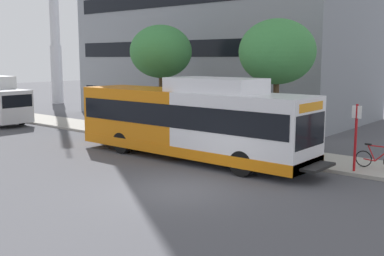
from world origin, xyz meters
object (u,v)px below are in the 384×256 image
at_px(transit_bus, 190,121).
at_px(street_tree_near_stop, 277,52).
at_px(bus_stop_sign_pole, 356,132).
at_px(street_tree_mid_block, 161,52).
at_px(bicycle_parked, 378,158).

bearing_deg(transit_bus, street_tree_near_stop, -24.92).
xyz_separation_m(transit_bus, street_tree_near_stop, (4.13, -1.92, 3.05)).
bearing_deg(bus_stop_sign_pole, street_tree_mid_block, 79.84).
height_order(bus_stop_sign_pole, street_tree_mid_block, street_tree_mid_block).
height_order(transit_bus, bicycle_parked, transit_bus).
xyz_separation_m(bicycle_parked, street_tree_mid_block, (1.28, 12.93, 4.26)).
distance_m(transit_bus, bicycle_parked, 7.88).
distance_m(bus_stop_sign_pole, street_tree_mid_block, 12.94).
distance_m(bus_stop_sign_pole, bicycle_parked, 1.54).
relative_size(bicycle_parked, street_tree_near_stop, 0.28).
bearing_deg(bicycle_parked, transit_bus, 111.29).
bearing_deg(transit_bus, street_tree_mid_block, 54.00).
bearing_deg(transit_bus, bus_stop_sign_pole, -74.13).
bearing_deg(bus_stop_sign_pole, street_tree_near_stop, 64.93).
xyz_separation_m(transit_bus, bus_stop_sign_pole, (1.90, -6.68, -0.05)).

